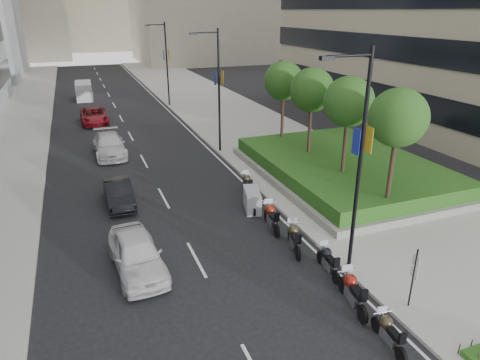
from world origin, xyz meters
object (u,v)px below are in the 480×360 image
car_b (119,193)px  motorcycle_0 (389,332)px  car_c (109,145)px  lamp_post_2 (165,60)px  motorcycle_3 (294,238)px  car_d (94,116)px  lamp_post_0 (357,155)px  delivery_van (84,92)px  car_a (137,254)px  motorcycle_2 (328,261)px  motorcycle_4 (271,217)px  motorcycle_1 (352,291)px  parking_sign (414,275)px  motorcycle_6 (247,185)px  lamp_post_1 (217,86)px  motorcycle_5 (252,200)px

car_b → motorcycle_0: bearing=-64.8°
car_c → lamp_post_2: bearing=63.6°
lamp_post_2 → car_c: 17.99m
motorcycle_3 → car_d: (-6.94, 27.73, 0.13)m
lamp_post_0 → delivery_van: lamp_post_0 is taller
lamp_post_0 → car_a: 9.68m
motorcycle_2 → motorcycle_4: bearing=14.4°
motorcycle_1 → car_b: 14.01m
car_c → lamp_post_0: bearing=-68.2°
motorcycle_0 → car_b: size_ratio=0.49×
lamp_post_0 → parking_sign: (0.66, -3.00, -3.61)m
motorcycle_6 → car_c: 12.56m
car_b → car_d: (-0.13, 19.84, 0.06)m
car_c → car_a: bearing=-91.4°
lamp_post_1 → motorcycle_5: lamp_post_1 is taller
lamp_post_0 → motorcycle_1: lamp_post_0 is taller
parking_sign → delivery_van: bearing=101.5°
motorcycle_2 → car_c: car_c is taller
motorcycle_4 → car_d: (-6.85, 25.51, 0.11)m
motorcycle_4 → car_b: car_b is taller
lamp_post_1 → motorcycle_6: 9.35m
lamp_post_1 → lamp_post_2: 18.00m
motorcycle_5 → car_c: size_ratio=0.37×
motorcycle_2 → motorcycle_4: (-0.54, 4.35, 0.06)m
lamp_post_1 → car_c: bearing=163.1°
motorcycle_5 → car_b: 7.44m
motorcycle_5 → car_c: 14.10m
car_c → car_b: bearing=-92.2°
motorcycle_0 → motorcycle_2: bearing=1.5°
lamp_post_1 → delivery_van: size_ratio=1.86×
parking_sign → motorcycle_5: size_ratio=1.25×
motorcycle_1 → motorcycle_2: 2.19m
lamp_post_2 → car_a: size_ratio=1.92×
motorcycle_2 → car_c: 20.50m
motorcycle_3 → motorcycle_5: motorcycle_5 is taller
lamp_post_2 → car_a: (-8.14, -31.95, -4.27)m
lamp_post_1 → parking_sign: (0.66, -20.00, -3.61)m
motorcycle_1 → parking_sign: bearing=-105.5°
motorcycle_0 → car_b: bearing=32.7°
car_d → motorcycle_4: bearing=-75.6°
lamp_post_0 → motorcycle_3: (-1.30, 2.18, -4.46)m
motorcycle_3 → car_c: (-6.46, 17.17, 0.18)m
car_c → motorcycle_1: bearing=-73.0°
motorcycle_3 → car_c: car_c is taller
lamp_post_2 → motorcycle_3: 33.15m
lamp_post_0 → car_b: bearing=128.8°
parking_sign → motorcycle_5: (-2.11, 9.75, -0.89)m
motorcycle_2 → delivery_van: delivery_van is taller
motorcycle_6 → car_a: 9.29m
car_b → motorcycle_4: bearing=-40.6°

